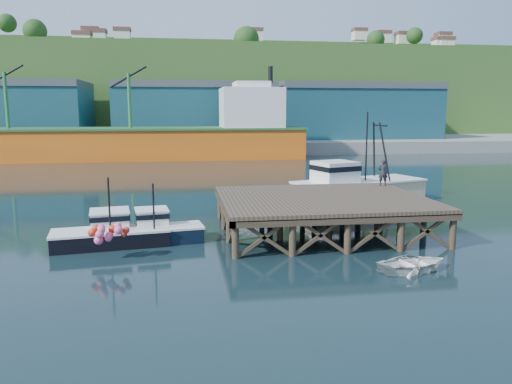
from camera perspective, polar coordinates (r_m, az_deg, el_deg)
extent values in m
plane|color=black|center=(29.20, -2.98, -4.93)|extent=(300.00, 300.00, 0.00)
cube|color=brown|center=(29.81, 7.57, -0.77)|extent=(12.00, 10.00, 0.25)
cube|color=#473828|center=(25.32, 10.60, -3.22)|extent=(12.00, 0.30, 0.35)
cylinder|color=#473828|center=(24.46, -2.37, -5.81)|extent=(0.36, 0.36, 2.60)
cylinder|color=#473828|center=(28.03, 21.55, -4.50)|extent=(0.36, 0.36, 2.60)
cylinder|color=#473828|center=(33.59, -4.12, -1.66)|extent=(0.36, 0.36, 2.60)
cylinder|color=#473828|center=(36.27, 14.14, -1.10)|extent=(0.36, 0.36, 2.60)
cube|color=gray|center=(98.41, -7.02, 5.65)|extent=(160.00, 40.00, 2.00)
cube|color=#1B505B|center=(93.22, -7.00, 8.83)|extent=(28.00, 16.00, 9.00)
cube|color=#1B505B|center=(98.76, 10.89, 8.76)|extent=(30.00, 16.00, 9.00)
cube|color=orange|center=(76.90, -15.57, 5.26)|extent=(55.00, 9.50, 4.40)
cube|color=#26592D|center=(76.79, -15.64, 6.98)|extent=(55.50, 10.00, 0.30)
cube|color=silver|center=(76.93, -0.58, 9.56)|extent=(9.00, 9.00, 6.00)
cube|color=silver|center=(77.01, -0.59, 12.01)|extent=(5.00, 7.00, 1.20)
cylinder|color=black|center=(77.59, 1.66, 13.25)|extent=(0.70, 0.70, 2.50)
cube|color=#2D511E|center=(128.26, -7.51, 10.95)|extent=(220.00, 50.00, 22.00)
cube|color=black|center=(27.98, -11.61, -4.88)|extent=(5.48, 2.61, 0.82)
cube|color=silver|center=(27.88, -11.64, -4.03)|extent=(5.59, 2.66, 0.11)
cube|color=silver|center=(28.72, -11.83, -2.85)|extent=(1.94, 1.94, 0.82)
cube|color=black|center=(28.68, -11.84, -2.49)|extent=(2.04, 2.04, 0.27)
cylinder|color=black|center=(27.11, -11.63, -1.70)|extent=(0.10, 0.10, 2.54)
cube|color=black|center=(27.88, -16.26, -5.10)|extent=(6.24, 3.03, 0.83)
cube|color=silver|center=(27.78, -16.30, -4.24)|extent=(6.37, 3.10, 0.11)
cube|color=silver|center=(28.75, -16.36, -2.98)|extent=(2.25, 2.25, 0.83)
cube|color=black|center=(28.71, -16.37, -2.62)|extent=(2.38, 2.38, 0.28)
cylinder|color=black|center=(26.90, -16.43, -1.51)|extent=(0.10, 0.10, 2.95)
sphere|color=#F85B8B|center=(25.29, -17.44, -5.23)|extent=(0.39, 0.39, 0.39)
sphere|color=#F85B8B|center=(25.31, -15.54, -4.70)|extent=(0.39, 0.39, 0.39)
sphere|color=red|center=(24.87, -16.53, -4.55)|extent=(0.39, 0.39, 0.39)
cube|color=beige|center=(39.79, 11.70, -0.04)|extent=(10.93, 6.55, 1.69)
cube|color=silver|center=(39.66, 11.75, 1.24)|extent=(11.17, 6.79, 0.14)
cube|color=silver|center=(38.80, 8.53, 2.34)|extent=(3.49, 3.37, 1.69)
cube|color=black|center=(38.76, 8.54, 2.89)|extent=(3.61, 3.48, 0.38)
cylinder|color=black|center=(39.56, 12.51, 4.82)|extent=(0.12, 0.12, 5.64)
imported|color=silver|center=(23.82, 17.53, -7.79)|extent=(3.77, 3.01, 0.70)
imported|color=black|center=(34.82, 14.31, 2.18)|extent=(0.73, 0.56, 1.81)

